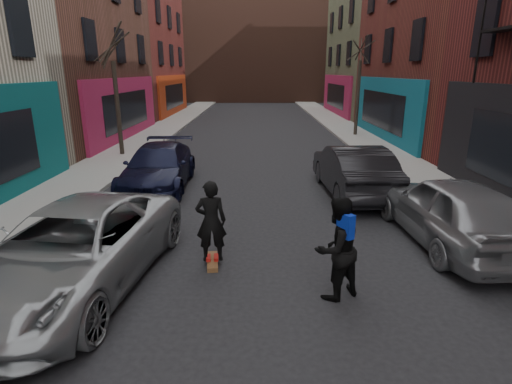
{
  "coord_description": "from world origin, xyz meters",
  "views": [
    {
      "loc": [
        0.12,
        -0.5,
        3.87
      ],
      "look_at": [
        0.12,
        6.96,
        1.6
      ],
      "focal_mm": 28.0,
      "sensor_mm": 36.0,
      "label": 1
    }
  ],
  "objects_px": {
    "tree_left_far": "(115,82)",
    "pedestrian": "(337,248)",
    "parked_right_far": "(451,210)",
    "skateboard": "(212,262)",
    "parked_left_far": "(74,249)",
    "parked_left_end": "(159,167)",
    "parked_right_end": "(353,170)",
    "skateboarder": "(211,221)",
    "tree_right_far": "(359,77)"
  },
  "relations": [
    {
      "from": "tree_left_far",
      "to": "pedestrian",
      "type": "distance_m",
      "value": 14.63
    },
    {
      "from": "parked_right_far",
      "to": "skateboard",
      "type": "bearing_deg",
      "value": 8.1
    },
    {
      "from": "tree_left_far",
      "to": "parked_left_far",
      "type": "distance_m",
      "value": 12.5
    },
    {
      "from": "parked_right_far",
      "to": "parked_left_end",
      "type": "bearing_deg",
      "value": -33.57
    },
    {
      "from": "parked_left_end",
      "to": "parked_right_far",
      "type": "distance_m",
      "value": 9.04
    },
    {
      "from": "parked_right_end",
      "to": "skateboarder",
      "type": "bearing_deg",
      "value": 48.53
    },
    {
      "from": "parked_right_end",
      "to": "pedestrian",
      "type": "height_order",
      "value": "pedestrian"
    },
    {
      "from": "parked_left_end",
      "to": "skateboarder",
      "type": "xyz_separation_m",
      "value": [
        2.41,
        -5.65,
        0.22
      ]
    },
    {
      "from": "parked_right_far",
      "to": "skateboard",
      "type": "height_order",
      "value": "parked_right_far"
    },
    {
      "from": "tree_left_far",
      "to": "parked_right_end",
      "type": "height_order",
      "value": "tree_left_far"
    },
    {
      "from": "tree_left_far",
      "to": "skateboard",
      "type": "xyz_separation_m",
      "value": [
        5.41,
        -10.95,
        -3.33
      ]
    },
    {
      "from": "skateboarder",
      "to": "skateboard",
      "type": "bearing_deg",
      "value": 180.0
    },
    {
      "from": "tree_right_far",
      "to": "parked_left_end",
      "type": "height_order",
      "value": "tree_right_far"
    },
    {
      "from": "parked_left_end",
      "to": "parked_right_far",
      "type": "bearing_deg",
      "value": -31.95
    },
    {
      "from": "parked_left_end",
      "to": "parked_right_end",
      "type": "xyz_separation_m",
      "value": [
        6.44,
        -0.67,
        0.08
      ]
    },
    {
      "from": "tree_left_far",
      "to": "skateboarder",
      "type": "distance_m",
      "value": 12.45
    },
    {
      "from": "parked_left_end",
      "to": "skateboard",
      "type": "height_order",
      "value": "parked_left_end"
    },
    {
      "from": "tree_left_far",
      "to": "parked_right_far",
      "type": "relative_size",
      "value": 1.36
    },
    {
      "from": "parked_left_far",
      "to": "parked_left_end",
      "type": "xyz_separation_m",
      "value": [
        0.0,
        6.54,
        -0.03
      ]
    },
    {
      "from": "skateboarder",
      "to": "parked_right_end",
      "type": "bearing_deg",
      "value": -135.49
    },
    {
      "from": "parked_left_far",
      "to": "parked_left_end",
      "type": "height_order",
      "value": "parked_left_far"
    },
    {
      "from": "parked_right_end",
      "to": "skateboarder",
      "type": "xyz_separation_m",
      "value": [
        -4.04,
        -4.98,
        0.14
      ]
    },
    {
      "from": "tree_left_far",
      "to": "skateboarder",
      "type": "relative_size",
      "value": 3.82
    },
    {
      "from": "tree_right_far",
      "to": "parked_left_far",
      "type": "height_order",
      "value": "tree_right_far"
    },
    {
      "from": "parked_right_end",
      "to": "parked_left_end",
      "type": "bearing_deg",
      "value": -8.37
    },
    {
      "from": "skateboard",
      "to": "parked_left_far",
      "type": "bearing_deg",
      "value": -166.01
    },
    {
      "from": "tree_left_far",
      "to": "parked_right_end",
      "type": "xyz_separation_m",
      "value": [
        9.44,
        -5.97,
        -2.57
      ]
    },
    {
      "from": "skateboard",
      "to": "tree_left_far",
      "type": "bearing_deg",
      "value": 109.83
    },
    {
      "from": "parked_right_end",
      "to": "skateboarder",
      "type": "distance_m",
      "value": 6.41
    },
    {
      "from": "tree_left_far",
      "to": "parked_left_far",
      "type": "relative_size",
      "value": 1.19
    },
    {
      "from": "parked_left_end",
      "to": "skateboarder",
      "type": "height_order",
      "value": "skateboarder"
    },
    {
      "from": "tree_right_far",
      "to": "skateboard",
      "type": "relative_size",
      "value": 8.5
    },
    {
      "from": "parked_right_end",
      "to": "pedestrian",
      "type": "bearing_deg",
      "value": 72.05
    },
    {
      "from": "tree_right_far",
      "to": "parked_right_end",
      "type": "distance_m",
      "value": 12.63
    },
    {
      "from": "parked_left_end",
      "to": "parked_right_far",
      "type": "relative_size",
      "value": 1.06
    },
    {
      "from": "skateboarder",
      "to": "pedestrian",
      "type": "relative_size",
      "value": 0.92
    },
    {
      "from": "pedestrian",
      "to": "parked_right_end",
      "type": "bearing_deg",
      "value": -136.21
    },
    {
      "from": "parked_left_end",
      "to": "pedestrian",
      "type": "height_order",
      "value": "pedestrian"
    },
    {
      "from": "parked_left_end",
      "to": "skateboard",
      "type": "bearing_deg",
      "value": -68.53
    },
    {
      "from": "skateboarder",
      "to": "tree_right_far",
      "type": "bearing_deg",
      "value": -118.87
    },
    {
      "from": "parked_right_far",
      "to": "pedestrian",
      "type": "xyz_separation_m",
      "value": [
        -3.09,
        -2.32,
        0.12
      ]
    },
    {
      "from": "parked_left_end",
      "to": "parked_right_end",
      "type": "relative_size",
      "value": 1.03
    },
    {
      "from": "skateboard",
      "to": "skateboarder",
      "type": "relative_size",
      "value": 0.47
    },
    {
      "from": "parked_left_end",
      "to": "pedestrian",
      "type": "relative_size",
      "value": 2.74
    },
    {
      "from": "parked_right_far",
      "to": "pedestrian",
      "type": "height_order",
      "value": "pedestrian"
    },
    {
      "from": "parked_left_far",
      "to": "parked_right_end",
      "type": "height_order",
      "value": "parked_right_end"
    },
    {
      "from": "tree_left_far",
      "to": "parked_right_far",
      "type": "distance_m",
      "value": 14.85
    },
    {
      "from": "parked_right_far",
      "to": "tree_left_far",
      "type": "bearing_deg",
      "value": -45.64
    },
    {
      "from": "skateboard",
      "to": "pedestrian",
      "type": "height_order",
      "value": "pedestrian"
    },
    {
      "from": "parked_right_far",
      "to": "skateboarder",
      "type": "relative_size",
      "value": 2.8
    }
  ]
}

